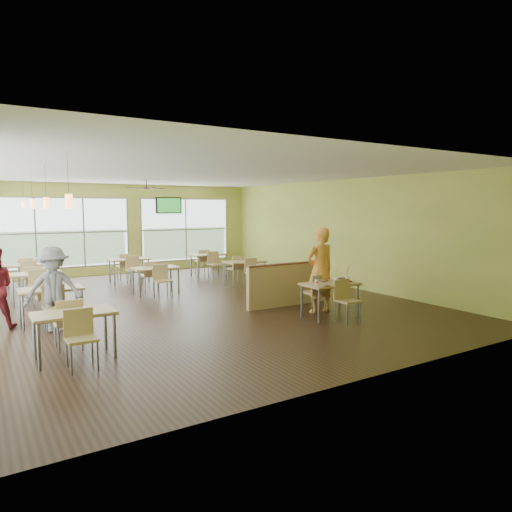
# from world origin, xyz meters

# --- Properties ---
(room) EXTENTS (12.00, 12.04, 3.20)m
(room) POSITION_xyz_m (0.00, 0.00, 1.60)
(room) COLOR black
(room) RESTS_ON ground
(window_bays) EXTENTS (9.24, 10.24, 2.38)m
(window_bays) POSITION_xyz_m (-2.65, 3.08, 1.48)
(window_bays) COLOR white
(window_bays) RESTS_ON room
(main_table) EXTENTS (1.22, 1.52, 0.87)m
(main_table) POSITION_xyz_m (2.00, -3.00, 0.63)
(main_table) COLOR tan
(main_table) RESTS_ON floor
(half_wall_divider) EXTENTS (2.40, 0.14, 1.04)m
(half_wall_divider) POSITION_xyz_m (2.00, -1.55, 0.52)
(half_wall_divider) COLOR tan
(half_wall_divider) RESTS_ON floor
(dining_tables) EXTENTS (6.92, 8.72, 0.87)m
(dining_tables) POSITION_xyz_m (-1.05, 1.71, 0.63)
(dining_tables) COLOR tan
(dining_tables) RESTS_ON floor
(pendant_lights) EXTENTS (0.11, 7.31, 0.86)m
(pendant_lights) POSITION_xyz_m (-3.20, 0.68, 2.45)
(pendant_lights) COLOR #2D2119
(pendant_lights) RESTS_ON ceiling
(ceiling_fan) EXTENTS (1.25, 1.25, 0.29)m
(ceiling_fan) POSITION_xyz_m (-0.00, 3.00, 2.95)
(ceiling_fan) COLOR #2D2119
(ceiling_fan) RESTS_ON ceiling
(tv_backwall) EXTENTS (1.00, 0.07, 0.60)m
(tv_backwall) POSITION_xyz_m (1.80, 5.90, 2.45)
(tv_backwall) COLOR black
(tv_backwall) RESTS_ON wall_back
(man_plaid) EXTENTS (0.72, 0.49, 1.92)m
(man_plaid) POSITION_xyz_m (2.13, -2.51, 0.96)
(man_plaid) COLOR orange
(man_plaid) RESTS_ON floor
(patron_grey) EXTENTS (1.12, 0.74, 1.62)m
(patron_grey) POSITION_xyz_m (-3.22, -1.06, 0.81)
(patron_grey) COLOR slate
(patron_grey) RESTS_ON floor
(cup_blue) EXTENTS (0.09, 0.09, 0.31)m
(cup_blue) POSITION_xyz_m (1.58, -3.06, 0.81)
(cup_blue) COLOR white
(cup_blue) RESTS_ON main_table
(cup_yellow) EXTENTS (0.08, 0.08, 0.31)m
(cup_yellow) POSITION_xyz_m (1.95, -3.24, 0.81)
(cup_yellow) COLOR white
(cup_yellow) RESTS_ON main_table
(cup_red_near) EXTENTS (0.09, 0.09, 0.33)m
(cup_red_near) POSITION_xyz_m (2.05, -3.14, 0.82)
(cup_red_near) COLOR white
(cup_red_near) RESTS_ON main_table
(cup_red_far) EXTENTS (0.10, 0.10, 0.37)m
(cup_red_far) POSITION_xyz_m (2.36, -3.14, 0.83)
(cup_red_far) COLOR white
(cup_red_far) RESTS_ON main_table
(food_basket) EXTENTS (0.22, 0.22, 0.05)m
(food_basket) POSITION_xyz_m (2.50, -2.86, 0.78)
(food_basket) COLOR black
(food_basket) RESTS_ON main_table
(ketchup_cup) EXTENTS (0.07, 0.07, 0.03)m
(ketchup_cup) POSITION_xyz_m (2.47, -3.13, 0.76)
(ketchup_cup) COLOR #940014
(ketchup_cup) RESTS_ON main_table
(wrapper_left) EXTENTS (0.19, 0.17, 0.04)m
(wrapper_left) POSITION_xyz_m (1.64, -3.30, 0.77)
(wrapper_left) COLOR #946A47
(wrapper_left) RESTS_ON main_table
(wrapper_mid) EXTENTS (0.24, 0.23, 0.05)m
(wrapper_mid) POSITION_xyz_m (2.01, -2.79, 0.77)
(wrapper_mid) COLOR #946A47
(wrapper_mid) RESTS_ON main_table
(wrapper_right) EXTENTS (0.13, 0.12, 0.03)m
(wrapper_right) POSITION_xyz_m (2.20, -3.26, 0.77)
(wrapper_right) COLOR #946A47
(wrapper_right) RESTS_ON main_table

